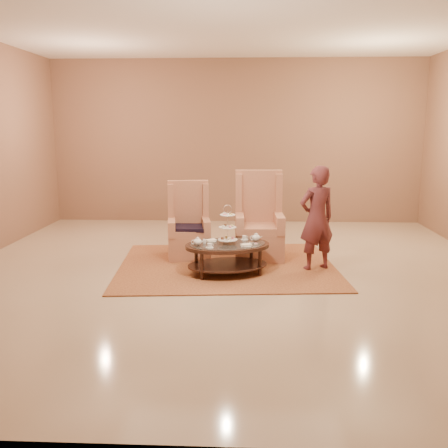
{
  "coord_description": "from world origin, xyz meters",
  "views": [
    {
      "loc": [
        0.24,
        -6.95,
        2.09
      ],
      "look_at": [
        -0.09,
        0.2,
        0.68
      ],
      "focal_mm": 40.0,
      "sensor_mm": 36.0,
      "label": 1
    }
  ],
  "objects_px": {
    "armchair_left": "(189,232)",
    "person": "(317,218)",
    "tea_table": "(228,249)",
    "armchair_right": "(259,229)"
  },
  "relations": [
    {
      "from": "armchair_left",
      "to": "person",
      "type": "distance_m",
      "value": 2.09
    },
    {
      "from": "armchair_right",
      "to": "armchair_left",
      "type": "bearing_deg",
      "value": 179.19
    },
    {
      "from": "tea_table",
      "to": "person",
      "type": "height_order",
      "value": "person"
    },
    {
      "from": "armchair_left",
      "to": "armchair_right",
      "type": "relative_size",
      "value": 0.88
    },
    {
      "from": "armchair_left",
      "to": "armchair_right",
      "type": "distance_m",
      "value": 1.13
    },
    {
      "from": "tea_table",
      "to": "armchair_left",
      "type": "xyz_separation_m",
      "value": [
        -0.66,
        0.96,
        0.05
      ]
    },
    {
      "from": "armchair_left",
      "to": "tea_table",
      "type": "bearing_deg",
      "value": -63.75
    },
    {
      "from": "tea_table",
      "to": "person",
      "type": "distance_m",
      "value": 1.38
    },
    {
      "from": "armchair_left",
      "to": "person",
      "type": "relative_size",
      "value": 0.79
    },
    {
      "from": "armchair_right",
      "to": "person",
      "type": "distance_m",
      "value": 1.11
    }
  ]
}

